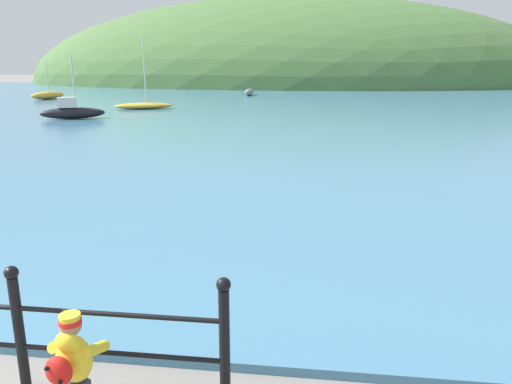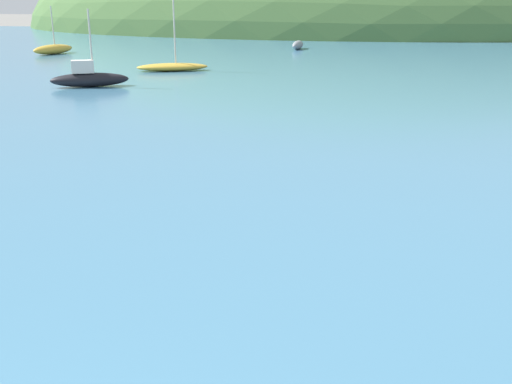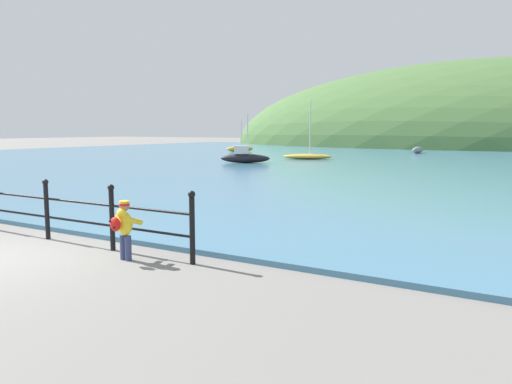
% 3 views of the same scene
% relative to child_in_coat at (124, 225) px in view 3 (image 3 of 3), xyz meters
% --- Properties ---
extents(water, '(80.00, 60.00, 0.10)m').
position_rel_child_in_coat_xyz_m(water, '(-2.15, 30.89, -0.56)').
color(water, teal).
rests_on(water, ground).
extents(far_hillside, '(69.66, 38.31, 21.73)m').
position_rel_child_in_coat_xyz_m(far_hillside, '(-2.15, 64.53, -0.61)').
color(far_hillside, '#476B38').
rests_on(far_hillside, ground).
extents(iron_railing, '(7.41, 0.12, 1.21)m').
position_rel_child_in_coat_xyz_m(iron_railing, '(-2.51, 0.39, 0.04)').
color(iron_railing, black).
rests_on(iron_railing, ground).
extents(child_in_coat, '(0.41, 0.55, 1.00)m').
position_rel_child_in_coat_xyz_m(child_in_coat, '(0.00, 0.00, 0.00)').
color(child_in_coat, navy).
rests_on(child_in_coat, ground).
extents(boat_far_left, '(0.78, 2.21, 0.56)m').
position_rel_child_in_coat_xyz_m(boat_far_left, '(-4.03, 38.35, -0.23)').
color(boat_far_left, gray).
rests_on(boat_far_left, water).
extents(boat_green_fishing, '(3.55, 2.17, 4.12)m').
position_rel_child_in_coat_xyz_m(boat_green_fishing, '(-8.62, 25.74, -0.29)').
color(boat_green_fishing, gold).
rests_on(boat_green_fishing, water).
extents(boat_twin_mast, '(1.92, 2.96, 2.84)m').
position_rel_child_in_coat_xyz_m(boat_twin_mast, '(-18.39, 32.32, -0.21)').
color(boat_twin_mast, gold).
rests_on(boat_twin_mast, water).
extents(boat_white_sailboat, '(3.10, 1.94, 3.00)m').
position_rel_child_in_coat_xyz_m(boat_white_sailboat, '(-10.30, 20.22, -0.15)').
color(boat_white_sailboat, black).
rests_on(boat_white_sailboat, water).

